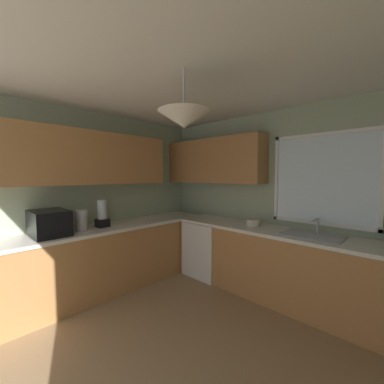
{
  "coord_description": "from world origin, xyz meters",
  "views": [
    {
      "loc": [
        1.46,
        -1.42,
        1.57
      ],
      "look_at": [
        -0.62,
        0.73,
        1.36
      ],
      "focal_mm": 22.23,
      "sensor_mm": 36.0,
      "label": 1
    }
  ],
  "objects_px": {
    "microwave": "(49,223)",
    "blender_appliance": "(102,215)",
    "kettle": "(81,220)",
    "dishwasher": "(209,248)",
    "sink_assembly": "(313,235)",
    "bowl": "(253,223)"
  },
  "relations": [
    {
      "from": "microwave",
      "to": "blender_appliance",
      "type": "relative_size",
      "value": 1.33
    },
    {
      "from": "kettle",
      "to": "blender_appliance",
      "type": "bearing_deg",
      "value": 94.11
    },
    {
      "from": "kettle",
      "to": "dishwasher",
      "type": "bearing_deg",
      "value": 69.41
    },
    {
      "from": "sink_assembly",
      "to": "microwave",
      "type": "bearing_deg",
      "value": -136.23
    },
    {
      "from": "bowl",
      "to": "blender_appliance",
      "type": "distance_m",
      "value": 2.04
    },
    {
      "from": "kettle",
      "to": "bowl",
      "type": "relative_size",
      "value": 1.39
    },
    {
      "from": "dishwasher",
      "to": "sink_assembly",
      "type": "distance_m",
      "value": 1.6
    },
    {
      "from": "dishwasher",
      "to": "bowl",
      "type": "height_order",
      "value": "bowl"
    },
    {
      "from": "kettle",
      "to": "microwave",
      "type": "bearing_deg",
      "value": -93.25
    },
    {
      "from": "dishwasher",
      "to": "blender_appliance",
      "type": "height_order",
      "value": "blender_appliance"
    },
    {
      "from": "sink_assembly",
      "to": "bowl",
      "type": "bearing_deg",
      "value": -179.53
    },
    {
      "from": "blender_appliance",
      "to": "microwave",
      "type": "bearing_deg",
      "value": -90.0
    },
    {
      "from": "sink_assembly",
      "to": "bowl",
      "type": "xyz_separation_m",
      "value": [
        -0.76,
        -0.01,
        0.03
      ]
    },
    {
      "from": "kettle",
      "to": "bowl",
      "type": "height_order",
      "value": "kettle"
    },
    {
      "from": "microwave",
      "to": "bowl",
      "type": "bearing_deg",
      "value": 55.72
    },
    {
      "from": "dishwasher",
      "to": "sink_assembly",
      "type": "bearing_deg",
      "value": 1.36
    },
    {
      "from": "microwave",
      "to": "sink_assembly",
      "type": "xyz_separation_m",
      "value": [
        2.18,
        2.09,
        -0.13
      ]
    },
    {
      "from": "microwave",
      "to": "bowl",
      "type": "xyz_separation_m",
      "value": [
        1.42,
        2.09,
        -0.1
      ]
    },
    {
      "from": "bowl",
      "to": "blender_appliance",
      "type": "relative_size",
      "value": 0.52
    },
    {
      "from": "sink_assembly",
      "to": "blender_appliance",
      "type": "bearing_deg",
      "value": -146.2
    },
    {
      "from": "microwave",
      "to": "dishwasher",
      "type": "bearing_deg",
      "value": 72.2
    },
    {
      "from": "dishwasher",
      "to": "blender_appliance",
      "type": "distance_m",
      "value": 1.69
    }
  ]
}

